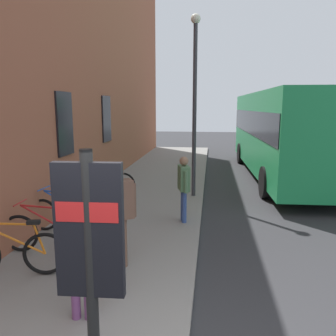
{
  "coord_description": "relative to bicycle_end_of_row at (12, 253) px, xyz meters",
  "views": [
    {
      "loc": [
        -2.78,
        -0.21,
        2.84
      ],
      "look_at": [
        4.28,
        0.69,
        1.55
      ],
      "focal_mm": 36.48,
      "sensor_mm": 36.0,
      "label": 1
    }
  ],
  "objects": [
    {
      "name": "bicycle_leaning_wall",
      "position": [
        4.18,
        -0.02,
        0.0
      ],
      "size": [
        0.48,
        1.77,
        0.97
      ],
      "color": "black",
      "rests_on": "sidewalk_pavement"
    },
    {
      "name": "pedestrian_by_facade",
      "position": [
        -0.95,
        -1.53,
        0.6
      ],
      "size": [
        0.27,
        0.62,
        1.63
      ],
      "color": "#723F72",
      "rests_on": "sidewalk_pavement"
    },
    {
      "name": "bicycle_under_window",
      "position": [
        0.93,
        -0.13,
        0.0
      ],
      "size": [
        0.48,
        1.77,
        0.97
      ],
      "color": "black",
      "rests_on": "sidewalk_pavement"
    },
    {
      "name": "pedestrian_crossing_street",
      "position": [
        0.5,
        -1.62,
        0.69
      ],
      "size": [
        0.5,
        0.57,
        1.77
      ],
      "color": "brown",
      "rests_on": "sidewalk_pavement"
    },
    {
      "name": "pedestrian_near_bus",
      "position": [
        3.01,
        -2.52,
        0.57
      ],
      "size": [
        0.58,
        0.34,
        1.57
      ],
      "color": "#334C8C",
      "rests_on": "sidewalk_pavement"
    },
    {
      "name": "bicycle_end_of_row",
      "position": [
        0.0,
        0.0,
        0.0
      ],
      "size": [
        0.55,
        1.74,
        0.97
      ],
      "color": "black",
      "rests_on": "sidewalk_pavement"
    },
    {
      "name": "bicycle_mid_rack",
      "position": [
        5.11,
        0.02,
        0.0
      ],
      "size": [
        0.48,
        1.77,
        0.97
      ],
      "color": "black",
      "rests_on": "sidewalk_pavement"
    },
    {
      "name": "street_lamp",
      "position": [
        5.46,
        -2.63,
        2.74
      ],
      "size": [
        0.28,
        0.28,
        5.3
      ],
      "color": "#333338",
      "rests_on": "sidewalk_pavement"
    },
    {
      "name": "transit_info_sign",
      "position": [
        -2.34,
        -2.2,
        1.21
      ],
      "size": [
        0.11,
        0.55,
        2.4
      ],
      "color": "black",
      "rests_on": "sidewalk_pavement"
    },
    {
      "name": "city_bus",
      "position": [
        9.28,
        -5.93,
        1.41
      ],
      "size": [
        10.58,
        2.9,
        3.35
      ],
      "color": "#1E8C4C",
      "rests_on": "ground"
    },
    {
      "name": "bicycle_beside_lamp",
      "position": [
        1.98,
        -0.03,
        0.0
      ],
      "size": [
        0.48,
        1.77,
        0.97
      ],
      "color": "black",
      "rests_on": "sidewalk_pavement"
    },
    {
      "name": "sidewalk_pavement",
      "position": [
        5.99,
        -1.18,
        -0.45
      ],
      "size": [
        24.0,
        3.5,
        0.12
      ],
      "primitive_type": "cube",
      "color": "gray",
      "rests_on": "ground"
    },
    {
      "name": "station_facade",
      "position": [
        6.98,
        0.87,
        4.24
      ],
      "size": [
        22.0,
        0.65,
        9.5
      ],
      "color": "#9E563D",
      "rests_on": "ground"
    },
    {
      "name": "bicycle_by_door",
      "position": [
        3.03,
        0.04,
        0.0
      ],
      "size": [
        0.53,
        1.75,
        0.97
      ],
      "color": "black",
      "rests_on": "sidewalk_pavement"
    },
    {
      "name": "ground",
      "position": [
        3.99,
        -3.93,
        -0.51
      ],
      "size": [
        60.0,
        60.0,
        0.0
      ],
      "primitive_type": "plane",
      "color": "#2D2D30"
    }
  ]
}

